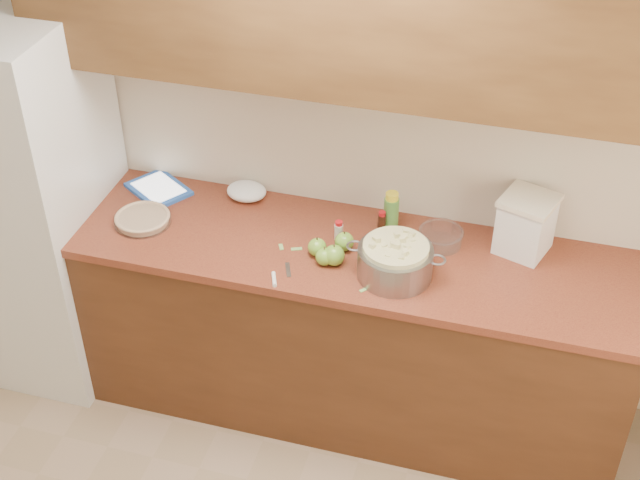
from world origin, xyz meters
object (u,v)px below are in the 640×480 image
(flour_canister, at_px, (526,224))
(tablet, at_px, (159,189))
(pie, at_px, (143,219))
(colander, at_px, (395,261))

(flour_canister, xyz_separation_m, tablet, (-1.65, -0.00, -0.12))
(pie, distance_m, colander, 1.14)
(pie, height_order, flour_canister, flour_canister)
(tablet, bearing_deg, pie, -47.95)
(tablet, bearing_deg, flour_canister, 33.59)
(pie, distance_m, tablet, 0.26)
(flour_canister, bearing_deg, tablet, -179.83)
(pie, xyz_separation_m, flour_canister, (1.62, 0.26, 0.11))
(pie, bearing_deg, flour_canister, 9.06)
(flour_canister, bearing_deg, pie, -170.94)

